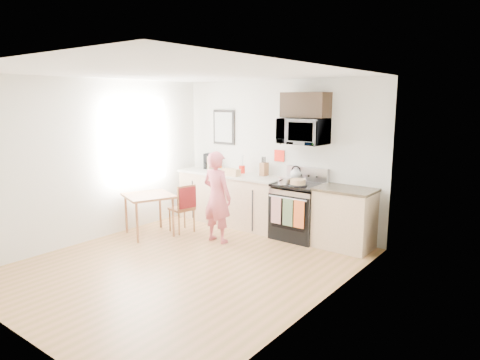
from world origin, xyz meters
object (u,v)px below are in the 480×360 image
Objects in this scene: chair at (185,202)px; cake at (298,182)px; person at (217,197)px; range at (298,212)px; dining_table at (149,199)px; microwave at (304,131)px.

cake is (1.73, 0.78, 0.43)m from chair.
person is 0.74m from chair.
dining_table is (-2.08, -1.38, 0.18)m from range.
microwave is 0.52× the size of person.
range is 1.38× the size of chair.
cake reaches higher than dining_table.
dining_table is 0.99× the size of chair.
chair is (-1.66, -1.05, -1.22)m from microwave.
person is at bearing -132.13° from microwave.
range is at bearing -134.50° from person.
microwave is 0.90× the size of chair.
dining_table is at bearing -144.53° from microwave.
microwave reaches higher than range.
range is 1.91m from chair.
microwave reaches higher than chair.
microwave is 2.52× the size of cake.
range is at bearing 42.42° from chair.
chair is at bearing 45.81° from dining_table.
range is 1.37m from person.
dining_table is 2.50m from cake.
chair is (-0.71, -0.00, -0.19)m from person.
range is at bearing -89.94° from microwave.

